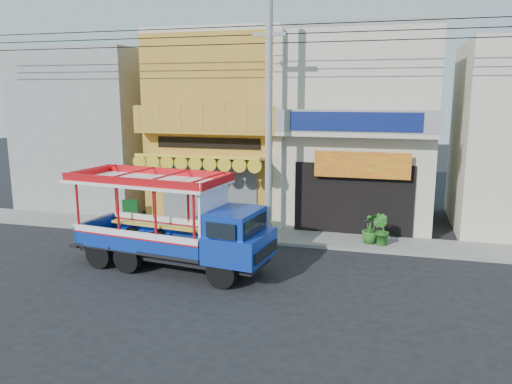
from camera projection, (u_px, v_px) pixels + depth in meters
The scene contains 11 objects.
ground at pixel (274, 274), 15.58m from camera, with size 90.00×90.00×0.00m, color black.
sidewalk at pixel (297, 238), 19.36m from camera, with size 30.00×2.00×0.12m, color slate.
shophouse_left at pixel (230, 125), 23.36m from camera, with size 6.00×7.50×8.24m.
shophouse_right at pixel (361, 127), 21.81m from camera, with size 6.00×6.75×8.24m.
party_pilaster at pixel (278, 134), 19.66m from camera, with size 0.35×0.30×8.00m, color beige.
filler_building_left at pixel (99, 129), 25.26m from camera, with size 6.00×6.00×7.60m, color gray.
utility_pole at pixel (273, 108), 17.95m from camera, with size 28.00×0.26×9.00m.
songthaew_truck at pixel (184, 225), 15.68m from camera, with size 6.85×3.00×3.09m.
green_sign at pixel (130, 213), 21.41m from camera, with size 0.63×0.47×0.99m.
potted_plant_b at pixel (381, 230), 18.15m from camera, with size 0.62×0.50×1.13m, color #225E1A.
potted_plant_c at pixel (370, 228), 18.39m from camera, with size 0.63×0.63×1.13m, color #225E1A.
Camera 1 is at (3.35, -14.42, 5.54)m, focal length 35.00 mm.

